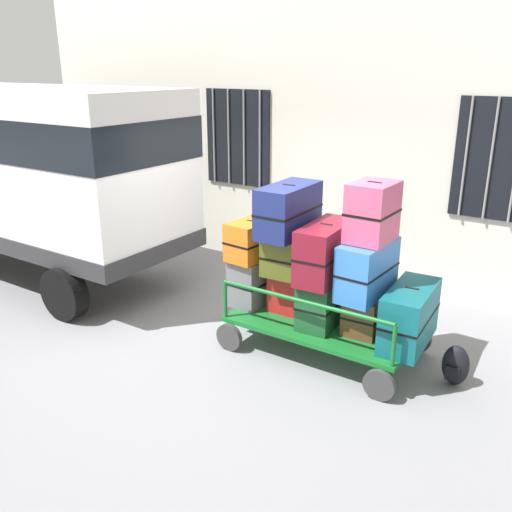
{
  "coord_description": "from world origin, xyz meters",
  "views": [
    {
      "loc": [
        3.37,
        -4.85,
        3.11
      ],
      "look_at": [
        0.0,
        0.24,
        0.97
      ],
      "focal_mm": 38.5,
      "sensor_mm": 36.0,
      "label": 1
    }
  ],
  "objects_px": {
    "suitcase_left_bottom": "(255,279)",
    "suitcase_left_middle": "(252,240)",
    "suitcase_midleft_top": "(289,210)",
    "luggage_cart": "(323,326)",
    "suitcase_midleft_middle": "(289,253)",
    "suitcase_midright_bottom": "(364,314)",
    "van": "(42,165)",
    "suitcase_midright_top": "(372,212)",
    "suitcase_midleft_bottom": "(289,291)",
    "backpack": "(455,366)",
    "suitcase_center_middle": "(325,252)",
    "suitcase_right_bottom": "(409,316)",
    "suitcase_center_bottom": "(326,298)",
    "suitcase_midright_middle": "(367,269)"
  },
  "relations": [
    {
      "from": "suitcase_center_bottom",
      "to": "backpack",
      "type": "distance_m",
      "value": 1.51
    },
    {
      "from": "suitcase_left_bottom",
      "to": "suitcase_midleft_top",
      "type": "xyz_separation_m",
      "value": [
        0.48,
        -0.04,
        0.94
      ]
    },
    {
      "from": "suitcase_midleft_top",
      "to": "suitcase_center_middle",
      "type": "height_order",
      "value": "suitcase_midleft_top"
    },
    {
      "from": "luggage_cart",
      "to": "suitcase_midright_bottom",
      "type": "height_order",
      "value": "suitcase_midright_bottom"
    },
    {
      "from": "luggage_cart",
      "to": "backpack",
      "type": "relative_size",
      "value": 4.84
    },
    {
      "from": "suitcase_right_bottom",
      "to": "suitcase_midright_top",
      "type": "bearing_deg",
      "value": -179.29
    },
    {
      "from": "suitcase_center_middle",
      "to": "suitcase_midright_top",
      "type": "distance_m",
      "value": 0.69
    },
    {
      "from": "suitcase_midleft_top",
      "to": "suitcase_midright_middle",
      "type": "relative_size",
      "value": 1.1
    },
    {
      "from": "suitcase_midleft_top",
      "to": "suitcase_midright_top",
      "type": "distance_m",
      "value": 0.96
    },
    {
      "from": "suitcase_midleft_top",
      "to": "backpack",
      "type": "bearing_deg",
      "value": 3.74
    },
    {
      "from": "suitcase_midleft_middle",
      "to": "suitcase_midright_bottom",
      "type": "xyz_separation_m",
      "value": [
        0.95,
        -0.01,
        -0.51
      ]
    },
    {
      "from": "suitcase_left_middle",
      "to": "suitcase_midright_middle",
      "type": "bearing_deg",
      "value": 1.05
    },
    {
      "from": "suitcase_midright_bottom",
      "to": "suitcase_midright_middle",
      "type": "xyz_separation_m",
      "value": [
        0.0,
        -0.02,
        0.51
      ]
    },
    {
      "from": "luggage_cart",
      "to": "suitcase_midleft_middle",
      "type": "height_order",
      "value": "suitcase_midleft_middle"
    },
    {
      "from": "suitcase_left_middle",
      "to": "suitcase_midleft_top",
      "type": "xyz_separation_m",
      "value": [
        0.48,
        0.02,
        0.42
      ]
    },
    {
      "from": "suitcase_left_middle",
      "to": "suitcase_right_bottom",
      "type": "bearing_deg",
      "value": 1.93
    },
    {
      "from": "suitcase_midright_top",
      "to": "suitcase_center_bottom",
      "type": "bearing_deg",
      "value": 177.82
    },
    {
      "from": "suitcase_left_middle",
      "to": "suitcase_midright_top",
      "type": "height_order",
      "value": "suitcase_midright_top"
    },
    {
      "from": "suitcase_midleft_top",
      "to": "suitcase_midright_top",
      "type": "xyz_separation_m",
      "value": [
        0.95,
        0.04,
        0.11
      ]
    },
    {
      "from": "van",
      "to": "suitcase_center_bottom",
      "type": "distance_m",
      "value": 4.71
    },
    {
      "from": "luggage_cart",
      "to": "suitcase_midleft_bottom",
      "type": "bearing_deg",
      "value": 176.1
    },
    {
      "from": "suitcase_left_bottom",
      "to": "suitcase_center_middle",
      "type": "distance_m",
      "value": 1.1
    },
    {
      "from": "suitcase_midright_middle",
      "to": "backpack",
      "type": "relative_size",
      "value": 1.8
    },
    {
      "from": "suitcase_left_middle",
      "to": "suitcase_right_bottom",
      "type": "xyz_separation_m",
      "value": [
        1.9,
        0.06,
        -0.5
      ]
    },
    {
      "from": "suitcase_midright_top",
      "to": "suitcase_midleft_bottom",
      "type": "bearing_deg",
      "value": 179.23
    },
    {
      "from": "luggage_cart",
      "to": "suitcase_left_bottom",
      "type": "xyz_separation_m",
      "value": [
        -0.95,
        0.03,
        0.34
      ]
    },
    {
      "from": "luggage_cart",
      "to": "suitcase_midright_bottom",
      "type": "xyz_separation_m",
      "value": [
        0.48,
        0.0,
        0.27
      ]
    },
    {
      "from": "suitcase_midleft_bottom",
      "to": "suitcase_midright_top",
      "type": "xyz_separation_m",
      "value": [
        0.95,
        -0.01,
        1.08
      ]
    },
    {
      "from": "suitcase_left_middle",
      "to": "luggage_cart",
      "type": "bearing_deg",
      "value": 2.32
    },
    {
      "from": "suitcase_midright_bottom",
      "to": "luggage_cart",
      "type": "bearing_deg",
      "value": -179.64
    },
    {
      "from": "suitcase_midleft_top",
      "to": "suitcase_midright_middle",
      "type": "xyz_separation_m",
      "value": [
        0.95,
        0.01,
        -0.5
      ]
    },
    {
      "from": "suitcase_left_bottom",
      "to": "suitcase_midright_bottom",
      "type": "height_order",
      "value": "suitcase_left_bottom"
    },
    {
      "from": "van",
      "to": "suitcase_center_middle",
      "type": "distance_m",
      "value": 4.61
    },
    {
      "from": "luggage_cart",
      "to": "suitcase_midleft_middle",
      "type": "relative_size",
      "value": 3.09
    },
    {
      "from": "van",
      "to": "suitcase_center_bottom",
      "type": "bearing_deg",
      "value": 2.2
    },
    {
      "from": "suitcase_center_bottom",
      "to": "suitcase_midright_bottom",
      "type": "height_order",
      "value": "suitcase_center_bottom"
    },
    {
      "from": "suitcase_left_bottom",
      "to": "suitcase_midleft_top",
      "type": "relative_size",
      "value": 0.76
    },
    {
      "from": "suitcase_left_bottom",
      "to": "backpack",
      "type": "distance_m",
      "value": 2.44
    },
    {
      "from": "suitcase_left_bottom",
      "to": "suitcase_right_bottom",
      "type": "bearing_deg",
      "value": 0.0
    },
    {
      "from": "suitcase_midright_bottom",
      "to": "van",
      "type": "bearing_deg",
      "value": -178.4
    },
    {
      "from": "suitcase_center_middle",
      "to": "suitcase_right_bottom",
      "type": "bearing_deg",
      "value": 3.58
    },
    {
      "from": "luggage_cart",
      "to": "suitcase_center_middle",
      "type": "relative_size",
      "value": 2.35
    },
    {
      "from": "suitcase_left_bottom",
      "to": "suitcase_left_middle",
      "type": "distance_m",
      "value": 0.52
    },
    {
      "from": "suitcase_midright_middle",
      "to": "suitcase_center_bottom",
      "type": "bearing_deg",
      "value": 174.0
    },
    {
      "from": "suitcase_center_bottom",
      "to": "suitcase_midright_top",
      "type": "height_order",
      "value": "suitcase_midright_top"
    },
    {
      "from": "van",
      "to": "luggage_cart",
      "type": "relative_size",
      "value": 2.12
    },
    {
      "from": "suitcase_left_middle",
      "to": "suitcase_midright_top",
      "type": "distance_m",
      "value": 1.52
    },
    {
      "from": "suitcase_midleft_bottom",
      "to": "suitcase_midright_bottom",
      "type": "bearing_deg",
      "value": -1.77
    },
    {
      "from": "van",
      "to": "suitcase_midleft_top",
      "type": "height_order",
      "value": "van"
    },
    {
      "from": "van",
      "to": "suitcase_left_middle",
      "type": "xyz_separation_m",
      "value": [
        3.63,
        0.1,
        -0.55
      ]
    }
  ]
}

